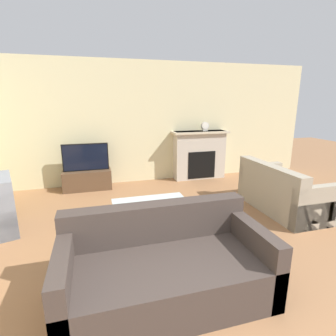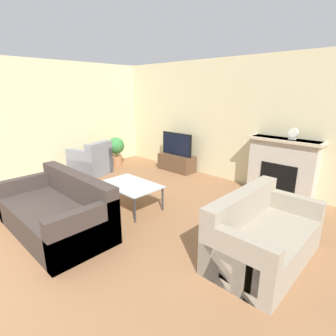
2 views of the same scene
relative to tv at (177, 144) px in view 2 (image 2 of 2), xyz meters
name	(u,v)px [view 2 (image 2 of 2)]	position (x,y,z in m)	size (l,w,h in m)	color
wall_back	(217,120)	(0.96, 0.32, 0.65)	(8.96, 0.06, 2.70)	beige
wall_left	(52,119)	(-2.05, -2.21, 0.65)	(0.06, 8.00, 2.70)	beige
fireplace	(282,167)	(2.61, 0.13, -0.10)	(1.35, 0.38, 1.15)	#BCB2A3
tv_stand	(177,163)	(0.00, 0.00, -0.49)	(0.99, 0.42, 0.41)	brown
tv	(177,144)	(0.00, 0.00, 0.00)	(0.93, 0.06, 0.57)	black
couch_sectional	(58,213)	(0.76, -3.48, -0.41)	(1.93, 0.97, 0.82)	#3D332D
couch_loveseat	(261,237)	(3.24, -2.06, -0.41)	(0.86, 1.56, 0.82)	#9E937F
armchair_by_window	(91,162)	(-1.34, -1.68, -0.40)	(1.00, 0.96, 0.82)	gray
coffee_table	(130,186)	(0.91, -2.24, -0.30)	(1.06, 0.70, 0.44)	#333338
potted_plant	(116,148)	(-1.53, -0.78, -0.22)	(0.45, 0.45, 0.78)	#AD704C
mantel_clock	(293,134)	(2.73, 0.13, 0.56)	(0.18, 0.07, 0.21)	beige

